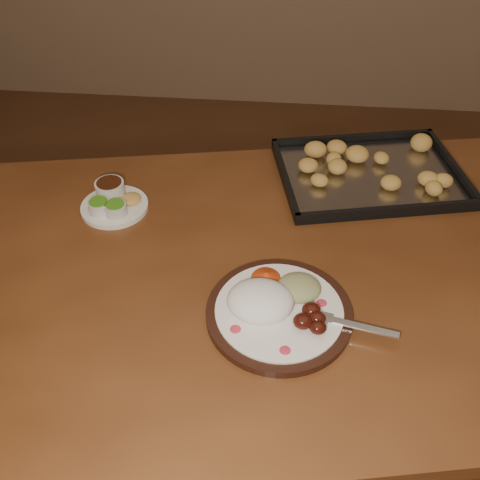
# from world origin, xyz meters

# --- Properties ---
(ground) EXTENTS (4.00, 4.00, 0.00)m
(ground) POSITION_xyz_m (0.00, 0.00, 0.00)
(ground) COLOR brown
(ground) RESTS_ON ground
(dining_table) EXTENTS (1.64, 1.17, 0.75)m
(dining_table) POSITION_xyz_m (-0.26, -0.17, 0.65)
(dining_table) COLOR brown
(dining_table) RESTS_ON ground
(dinner_plate) EXTENTS (0.36, 0.28, 0.06)m
(dinner_plate) POSITION_xyz_m (-0.19, -0.28, 0.77)
(dinner_plate) COLOR black
(dinner_plate) RESTS_ON dining_table
(condiment_saucer) EXTENTS (0.16, 0.16, 0.05)m
(condiment_saucer) POSITION_xyz_m (-0.59, 0.00, 0.77)
(condiment_saucer) COLOR white
(condiment_saucer) RESTS_ON dining_table
(baking_tray) EXTENTS (0.51, 0.42, 0.05)m
(baking_tray) POSITION_xyz_m (0.02, 0.19, 0.77)
(baking_tray) COLOR black
(baking_tray) RESTS_ON dining_table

